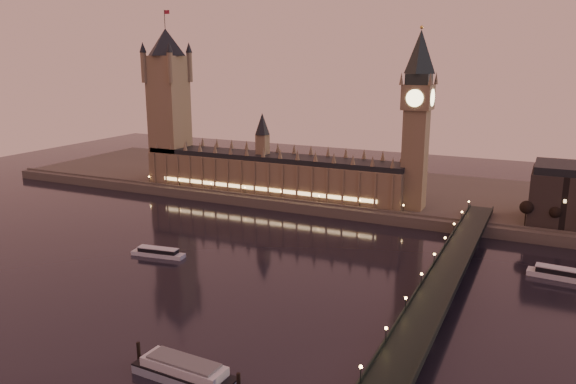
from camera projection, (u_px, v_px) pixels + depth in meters
The scene contains 11 objects.
ground at pixel (227, 272), 250.00m from camera, with size 700.00×700.00×0.00m, color black.
far_embankment at pixel (392, 193), 381.44m from camera, with size 560.00×130.00×6.00m, color #423D35.
palace_of_westminster at pixel (271, 169), 367.85m from camera, with size 180.00×26.62×52.00m.
victoria_tower at pixel (168, 97), 390.98m from camera, with size 31.68×31.68×118.00m.
big_ben at pixel (417, 110), 318.48m from camera, with size 17.68×17.68×104.00m.
westminster_bridge at pixel (435, 297), 210.31m from camera, with size 13.20×260.00×15.30m.
bare_tree_0 at pixel (526, 209), 293.23m from camera, with size 6.54×6.54×13.29m.
bare_tree_1 at pixel (556, 212), 287.10m from camera, with size 6.54×6.54×13.29m.
cruise_boat_a at pixel (158, 252), 268.98m from camera, with size 27.13×9.38×4.25m.
cruise_boat_b at pixel (561, 274), 241.58m from camera, with size 27.09×8.61×4.92m.
moored_barge at pixel (184, 371), 165.50m from camera, with size 38.17×10.78×7.00m.
Camera 1 is at (125.85, -199.96, 93.22)m, focal length 35.00 mm.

